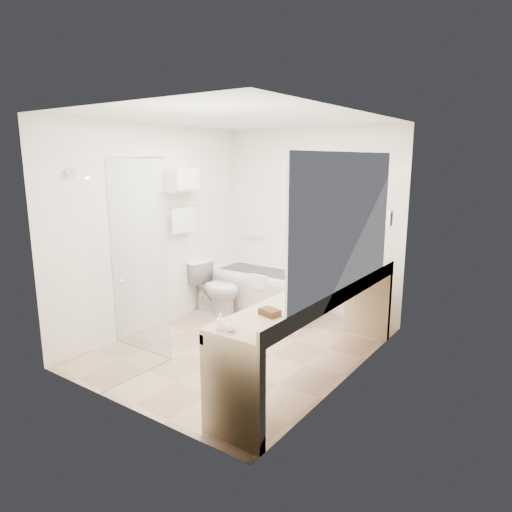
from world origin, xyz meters
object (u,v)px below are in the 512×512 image
Objects in this scene: bathtub at (265,291)px; water_bottle_left at (369,259)px; vanity_counter at (316,314)px; amenity_basket at (270,312)px; toilet at (216,288)px.

water_bottle_left is (1.54, -0.14, 0.67)m from bathtub.
bathtub is 0.59× the size of vanity_counter.
water_bottle_left is at bearing 89.13° from amenity_basket.
vanity_counter is 2.17m from toilet.
vanity_counter is at bearing -112.57° from toilet.
vanity_counter is at bearing -42.35° from bathtub.
toilet reaches higher than bathtub.
bathtub is at bearing 124.72° from amenity_basket.
vanity_counter is 1.29m from water_bottle_left.
toilet is at bearing -129.87° from bathtub.
water_bottle_left is (0.02, 1.25, 0.31)m from vanity_counter.
toilet is at bearing -168.65° from water_bottle_left.
amenity_basket is (-0.01, -0.79, 0.24)m from vanity_counter.
amenity_basket is 2.04m from water_bottle_left.
vanity_counter is (1.52, -1.39, 0.36)m from bathtub.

